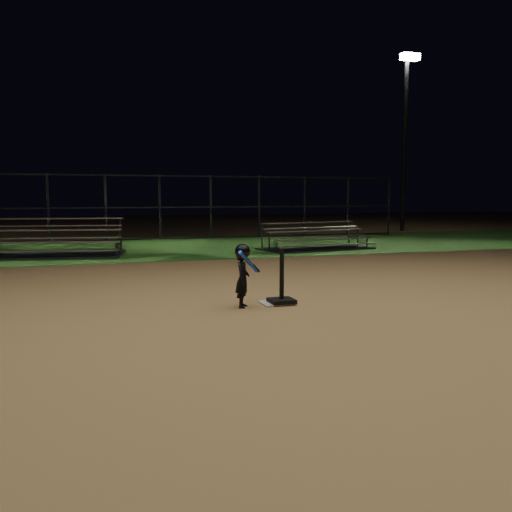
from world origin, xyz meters
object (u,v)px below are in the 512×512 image
Objects in this scene: home_plate at (275,303)px; bleacher_left at (43,249)px; batting_tee at (282,293)px; light_pole_right at (406,127)px; bleacher_right at (316,244)px; child_batter at (243,274)px.

home_plate is 9.19m from bleacher_left.
home_plate is at bearing 143.63° from batting_tee.
light_pole_right is at bearing 51.53° from batting_tee.
bleacher_right is 0.45× the size of light_pole_right.
batting_tee is 0.73m from child_batter.
child_batter is 0.12× the size of light_pole_right.
child_batter is (-0.65, -0.05, 0.34)m from batting_tee.
light_pole_right is (12.00, 14.94, 4.93)m from home_plate.
batting_tee is 9.28m from bleacher_left.
bleacher_right is 11.63m from light_pole_right.
light_pole_right reaches higher than home_plate.
child_batter is 0.21× the size of bleacher_left.
child_batter is at bearing -169.29° from home_plate.
bleacher_right is (4.19, 7.77, 0.16)m from home_plate.
batting_tee reaches higher than home_plate.
home_plate is 0.20m from batting_tee.
bleacher_left is 1.24× the size of bleacher_right.
bleacher_left is (-3.93, 8.30, 0.21)m from home_plate.
batting_tee is at bearing -55.02° from bleacher_left.
bleacher_left is at bearing 167.08° from bleacher_right.
batting_tee is at bearing -36.37° from home_plate.
light_pole_right reaches higher than bleacher_left.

